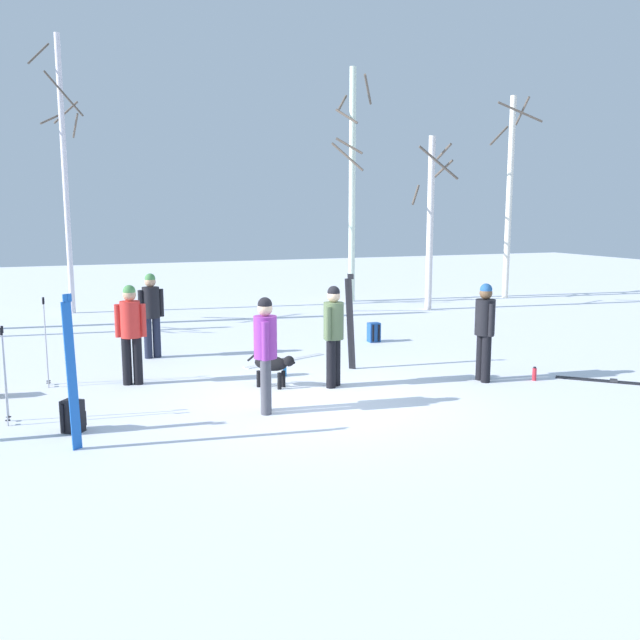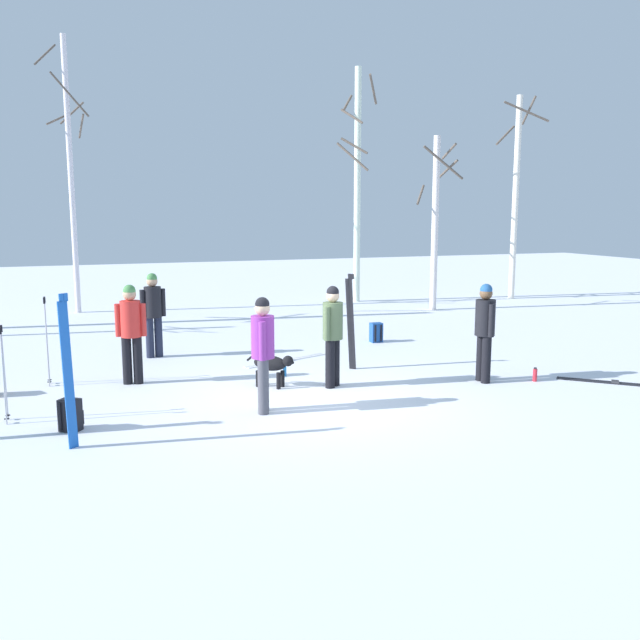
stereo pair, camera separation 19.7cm
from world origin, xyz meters
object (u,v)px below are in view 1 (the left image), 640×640
object	(u,v)px
ski_poles_1	(5,372)
birch_tree_5	(509,194)
dog	(273,365)
ski_pair_planted_2	(72,374)
backpack_1	(374,333)
person_3	(265,347)
ski_pair_lying_1	(285,360)
ski_pair_lying_0	(611,381)
birch_tree_2	(65,171)
person_2	(131,328)
person_4	(485,326)
person_0	(151,310)
ski_poles_0	(46,339)
ski_pair_planted_0	(350,322)
backpack_0	(73,416)
water_bottle_1	(534,374)
person_1	(334,330)
water_bottle_0	(285,370)
birch_tree_3	(352,182)
birch_tree_4	(431,219)

from	to	relation	value
ski_poles_1	birch_tree_5	xyz separation A→B (m)	(15.02, 9.06, 2.77)
dog	ski_poles_1	bearing A→B (deg)	-172.34
ski_pair_planted_2	backpack_1	xyz separation A→B (m)	(6.54, 5.04, -0.76)
person_3	ski_pair_lying_1	xyz separation A→B (m)	(1.36, 3.21, -0.97)
ski_pair_lying_0	birch_tree_5	distance (m)	12.14
ski_pair_planted_2	birch_tree_2	bearing A→B (deg)	88.73
dog	ski_poles_1	size ratio (longest dim) A/B	0.50
person_2	person_4	xyz separation A→B (m)	(5.73, -1.98, 0.00)
person_0	ski_pair_planted_2	distance (m)	5.39
person_0	person_3	xyz separation A→B (m)	(1.04, -4.47, 0.00)
person_3	ski_pair_lying_1	distance (m)	3.62
ski_pair_lying_1	ski_poles_0	xyz separation A→B (m)	(-4.37, -0.40, 0.80)
ski_pair_planted_0	birch_tree_5	distance (m)	12.30
ski_pair_planted_0	ski_pair_lying_1	bearing A→B (deg)	130.60
backpack_0	water_bottle_1	xyz separation A→B (m)	(7.61, 0.04, -0.10)
ski_pair_planted_2	ski_pair_planted_0	bearing A→B (deg)	29.40
ski_pair_planted_2	person_2	bearing A→B (deg)	71.66
person_2	ski_poles_0	bearing A→B (deg)	163.25
ski_pair_planted_0	backpack_0	world-z (taller)	ski_pair_planted_0
person_1	birch_tree_5	xyz separation A→B (m)	(10.01, 8.83, 2.53)
person_4	birch_tree_2	xyz separation A→B (m)	(-6.47, 11.14, 3.08)
ski_pair_lying_1	backpack_1	world-z (taller)	backpack_1
dog	birch_tree_5	distance (m)	14.23
person_3	ski_pair_planted_0	bearing A→B (deg)	42.93
dog	water_bottle_0	size ratio (longest dim) A/B	2.85
ski_poles_0	ski_pair_lying_0	bearing A→B (deg)	-19.65
ski_poles_1	water_bottle_1	world-z (taller)	ski_poles_1
person_3	dog	xyz separation A→B (m)	(0.53, 1.34, -0.59)
person_3	ski_pair_planted_2	xyz separation A→B (m)	(-2.67, -0.67, -0.01)
person_1	birch_tree_3	size ratio (longest dim) A/B	0.23
person_2	ski_poles_0	size ratio (longest dim) A/B	1.13
water_bottle_1	birch_tree_2	bearing A→B (deg)	122.68
water_bottle_1	ski_pair_lying_0	bearing A→B (deg)	-25.86
backpack_0	birch_tree_4	size ratio (longest dim) A/B	0.09
birch_tree_5	water_bottle_0	bearing A→B (deg)	-143.40
backpack_0	birch_tree_4	distance (m)	13.48
person_4	water_bottle_1	distance (m)	1.26
person_1	birch_tree_2	size ratio (longest dim) A/B	0.22
person_4	water_bottle_0	xyz separation A→B (m)	(-3.11, 1.61, -0.87)
person_0	person_1	bearing A→B (deg)	-53.65
person_1	ski_poles_0	size ratio (longest dim) A/B	1.13
ski_pair_planted_0	ski_poles_0	world-z (taller)	ski_pair_planted_0
person_4	dog	world-z (taller)	person_4
person_4	birch_tree_5	distance (m)	12.27
birch_tree_3	birch_tree_4	world-z (taller)	birch_tree_3
person_3	ski_poles_1	bearing A→B (deg)	167.19
person_1	ski_poles_1	bearing A→B (deg)	-177.47
ski_pair_lying_1	birch_tree_2	size ratio (longest dim) A/B	0.24
water_bottle_0	backpack_0	bearing A→B (deg)	-151.81
backpack_0	birch_tree_3	xyz separation A→B (m)	(8.91, 10.90, 3.65)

